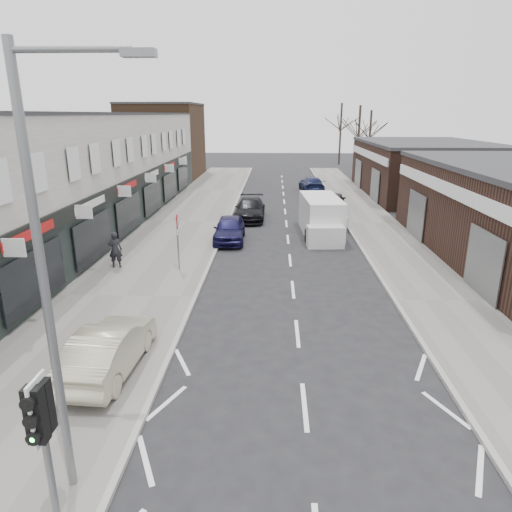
# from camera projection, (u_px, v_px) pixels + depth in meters

# --- Properties ---
(ground) EXTENTS (160.00, 160.00, 0.00)m
(ground) POSITION_uv_depth(u_px,v_px,m) (310.00, 465.00, 9.56)
(ground) COLOR black
(ground) RESTS_ON ground
(pavement_left) EXTENTS (5.50, 64.00, 0.12)m
(pavement_left) POSITION_uv_depth(u_px,v_px,m) (186.00, 222.00, 30.78)
(pavement_left) COLOR slate
(pavement_left) RESTS_ON ground
(pavement_right) EXTENTS (3.50, 64.00, 0.12)m
(pavement_right) POSITION_uv_depth(u_px,v_px,m) (373.00, 224.00, 30.30)
(pavement_right) COLOR slate
(pavement_right) RESTS_ON ground
(shop_terrace_left) EXTENTS (8.00, 41.00, 7.10)m
(shop_terrace_left) POSITION_uv_depth(u_px,v_px,m) (66.00, 174.00, 27.62)
(shop_terrace_left) COLOR beige
(shop_terrace_left) RESTS_ON ground
(brick_block_far) EXTENTS (8.00, 10.00, 8.00)m
(brick_block_far) POSITION_uv_depth(u_px,v_px,m) (164.00, 142.00, 51.81)
(brick_block_far) COLOR #422C1C
(brick_block_far) RESTS_ON ground
(right_unit_far) EXTENTS (10.00, 16.00, 4.50)m
(right_unit_far) POSITION_uv_depth(u_px,v_px,m) (423.00, 170.00, 40.83)
(right_unit_far) COLOR #331E17
(right_unit_far) RESTS_ON ground
(tree_far_a) EXTENTS (3.60, 3.60, 8.00)m
(tree_far_a) POSITION_uv_depth(u_px,v_px,m) (356.00, 175.00, 54.99)
(tree_far_a) COLOR #382D26
(tree_far_a) RESTS_ON ground
(tree_far_b) EXTENTS (3.60, 3.60, 7.50)m
(tree_far_b) POSITION_uv_depth(u_px,v_px,m) (367.00, 169.00, 60.61)
(tree_far_b) COLOR #382D26
(tree_far_b) RESTS_ON ground
(tree_far_c) EXTENTS (3.60, 3.60, 8.50)m
(tree_far_c) POSITION_uv_depth(u_px,v_px,m) (339.00, 164.00, 66.45)
(tree_far_c) COLOR #382D26
(tree_far_c) RESTS_ON ground
(traffic_light) EXTENTS (0.28, 0.60, 3.10)m
(traffic_light) POSITION_uv_depth(u_px,v_px,m) (42.00, 424.00, 7.09)
(traffic_light) COLOR slate
(traffic_light) RESTS_ON pavement_left
(street_lamp) EXTENTS (2.23, 0.22, 8.00)m
(street_lamp) POSITION_uv_depth(u_px,v_px,m) (51.00, 265.00, 7.59)
(street_lamp) COLOR slate
(street_lamp) RESTS_ON pavement_left
(warning_sign) EXTENTS (0.12, 0.80, 2.70)m
(warning_sign) POSITION_uv_depth(u_px,v_px,m) (178.00, 226.00, 20.55)
(warning_sign) COLOR slate
(warning_sign) RESTS_ON pavement_left
(white_van) EXTENTS (2.40, 5.99, 2.28)m
(white_van) POSITION_uv_depth(u_px,v_px,m) (321.00, 218.00, 27.38)
(white_van) COLOR silver
(white_van) RESTS_ON ground
(sedan_on_pavement) EXTENTS (1.66, 4.20, 1.36)m
(sedan_on_pavement) POSITION_uv_depth(u_px,v_px,m) (109.00, 348.00, 12.66)
(sedan_on_pavement) COLOR #AFA98C
(sedan_on_pavement) RESTS_ON pavement_left
(pedestrian) EXTENTS (0.67, 0.47, 1.72)m
(pedestrian) POSITION_uv_depth(u_px,v_px,m) (115.00, 250.00, 21.24)
(pedestrian) COLOR black
(pedestrian) RESTS_ON pavement_left
(parked_car_left_a) EXTENTS (1.81, 4.26, 1.44)m
(parked_car_left_a) POSITION_uv_depth(u_px,v_px,m) (229.00, 229.00, 26.15)
(parked_car_left_a) COLOR #131238
(parked_car_left_a) RESTS_ON ground
(parked_car_left_b) EXTENTS (2.03, 4.95, 1.43)m
(parked_car_left_b) POSITION_uv_depth(u_px,v_px,m) (250.00, 209.00, 31.63)
(parked_car_left_b) COLOR black
(parked_car_left_b) RESTS_ON ground
(parked_car_right_a) EXTENTS (1.74, 4.08, 1.31)m
(parked_car_right_a) POSITION_uv_depth(u_px,v_px,m) (335.00, 215.00, 29.98)
(parked_car_right_a) COLOR silver
(parked_car_right_a) RESTS_ON ground
(parked_car_right_b) EXTENTS (2.35, 4.86, 1.60)m
(parked_car_right_b) POSITION_uv_depth(u_px,v_px,m) (333.00, 202.00, 33.65)
(parked_car_right_b) COLOR black
(parked_car_right_b) RESTS_ON ground
(parked_car_right_c) EXTENTS (2.34, 4.97, 1.40)m
(parked_car_right_c) POSITION_uv_depth(u_px,v_px,m) (312.00, 184.00, 42.82)
(parked_car_right_c) COLOR #121839
(parked_car_right_c) RESTS_ON ground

